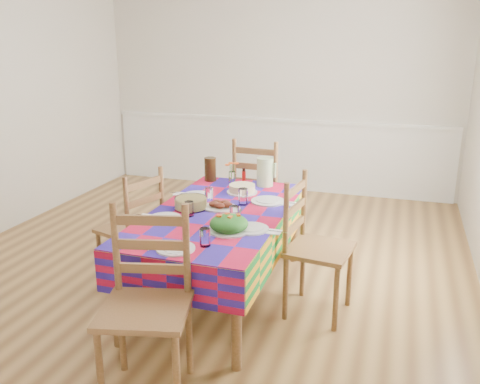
# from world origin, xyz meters

# --- Properties ---
(room) EXTENTS (4.58, 5.08, 2.78)m
(room) POSITION_xyz_m (0.00, 0.00, 1.35)
(room) COLOR brown
(room) RESTS_ON ground
(wainscot) EXTENTS (4.41, 0.06, 0.92)m
(wainscot) POSITION_xyz_m (0.00, 2.48, 0.49)
(wainscot) COLOR white
(wainscot) RESTS_ON room
(dining_table) EXTENTS (0.95, 1.77, 0.69)m
(dining_table) POSITION_xyz_m (0.33, -0.51, 0.61)
(dining_table) COLOR brown
(dining_table) RESTS_ON room
(setting_near_head) EXTENTS (0.38, 0.25, 0.11)m
(setting_near_head) POSITION_xyz_m (0.37, -1.21, 0.71)
(setting_near_head) COLOR silver
(setting_near_head) RESTS_ON dining_table
(setting_left_near) EXTENTS (0.41, 0.25, 0.11)m
(setting_left_near) POSITION_xyz_m (0.07, -0.74, 0.71)
(setting_left_near) COLOR silver
(setting_left_near) RESTS_ON dining_table
(setting_left_far) EXTENTS (0.42, 0.25, 0.11)m
(setting_left_far) POSITION_xyz_m (0.08, -0.25, 0.71)
(setting_left_far) COLOR silver
(setting_left_far) RESTS_ON dining_table
(setting_right_near) EXTENTS (0.45, 0.26, 0.11)m
(setting_right_near) POSITION_xyz_m (0.61, -0.76, 0.71)
(setting_right_near) COLOR silver
(setting_right_near) RESTS_ON dining_table
(setting_right_far) EXTENTS (0.49, 0.28, 0.13)m
(setting_right_far) POSITION_xyz_m (0.56, -0.24, 0.72)
(setting_right_far) COLOR silver
(setting_right_far) RESTS_ON dining_table
(meat_platter) EXTENTS (0.30, 0.21, 0.06)m
(meat_platter) POSITION_xyz_m (0.32, -0.45, 0.71)
(meat_platter) COLOR silver
(meat_platter) RESTS_ON dining_table
(salad_platter) EXTENTS (0.28, 0.28, 0.12)m
(salad_platter) POSITION_xyz_m (0.52, -0.86, 0.73)
(salad_platter) COLOR silver
(salad_platter) RESTS_ON dining_table
(pasta_bowl) EXTENTS (0.24, 0.24, 0.09)m
(pasta_bowl) POSITION_xyz_m (0.11, -0.52, 0.73)
(pasta_bowl) COLOR white
(pasta_bowl) RESTS_ON dining_table
(cake) EXTENTS (0.25, 0.25, 0.07)m
(cake) POSITION_xyz_m (0.35, -0.02, 0.72)
(cake) COLOR silver
(cake) RESTS_ON dining_table
(serving_utensils) EXTENTS (0.13, 0.29, 0.01)m
(serving_utensils) POSITION_xyz_m (0.47, -0.58, 0.69)
(serving_utensils) COLOR black
(serving_utensils) RESTS_ON dining_table
(flower_vase) EXTENTS (0.12, 0.10, 0.19)m
(flower_vase) POSITION_xyz_m (0.18, 0.23, 0.77)
(flower_vase) COLOR white
(flower_vase) RESTS_ON dining_table
(hot_sauce) EXTENTS (0.03, 0.03, 0.14)m
(hot_sauce) POSITION_xyz_m (0.28, 0.24, 0.76)
(hot_sauce) COLOR red
(hot_sauce) RESTS_ON dining_table
(green_pitcher) EXTENTS (0.14, 0.14, 0.24)m
(green_pitcher) POSITION_xyz_m (0.47, 0.24, 0.81)
(green_pitcher) COLOR #B8D899
(green_pitcher) RESTS_ON dining_table
(tea_pitcher) EXTENTS (0.10, 0.10, 0.21)m
(tea_pitcher) POSITION_xyz_m (-0.03, 0.24, 0.79)
(tea_pitcher) COLOR black
(tea_pitcher) RESTS_ON dining_table
(name_card) EXTENTS (0.07, 0.02, 0.02)m
(name_card) POSITION_xyz_m (0.34, -1.33, 0.70)
(name_card) COLOR silver
(name_card) RESTS_ON dining_table
(chair_near) EXTENTS (0.55, 0.54, 1.05)m
(chair_near) POSITION_xyz_m (0.32, -1.62, 0.52)
(chair_near) COLOR brown
(chair_near) RESTS_ON room
(chair_far) EXTENTS (0.48, 0.46, 1.03)m
(chair_far) POSITION_xyz_m (0.33, 0.59, 0.51)
(chair_far) COLOR brown
(chair_far) RESTS_ON room
(chair_left) EXTENTS (0.51, 0.52, 0.95)m
(chair_left) POSITION_xyz_m (-0.37, -0.53, 0.47)
(chair_left) COLOR brown
(chair_left) RESTS_ON room
(chair_right) EXTENTS (0.47, 0.49, 1.00)m
(chair_right) POSITION_xyz_m (1.03, -0.51, 0.49)
(chair_right) COLOR brown
(chair_right) RESTS_ON room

